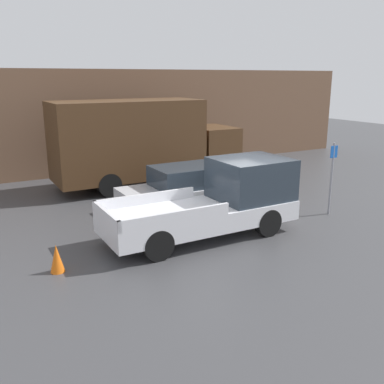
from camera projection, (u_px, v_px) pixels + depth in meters
name	position (u px, v px, depth m)	size (l,w,h in m)	color
ground_plane	(235.00, 228.00, 13.22)	(60.00, 60.00, 0.00)	#3D3D3F
building_wall	(121.00, 121.00, 20.79)	(28.00, 0.15, 4.88)	brown
pickup_truck	(220.00, 200.00, 12.56)	(5.69, 2.06, 2.16)	silver
car	(187.00, 188.00, 14.95)	(4.64, 1.93, 1.54)	silver
delivery_truck	(141.00, 141.00, 17.98)	(8.04, 2.51, 3.60)	#472D19
parking_sign	(332.00, 175.00, 14.21)	(0.30, 0.07, 2.44)	gray
traffic_cone	(57.00, 258.00, 10.16)	(0.34, 0.34, 0.69)	orange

